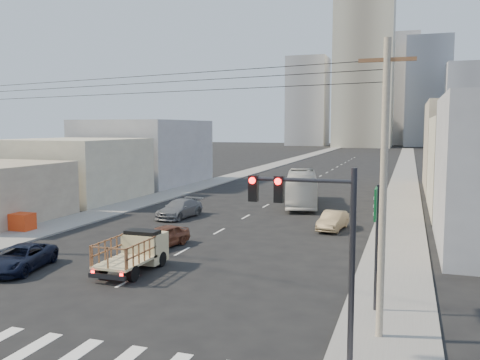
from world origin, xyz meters
The scene contains 22 objects.
ground centered at (0.00, 0.00, 0.00)m, with size 420.00×420.00×0.00m, color black.
sidewalk_left centered at (-11.75, 70.00, 0.06)m, with size 3.50×180.00×0.12m, color gray.
sidewalk_right centered at (11.75, 70.00, 0.06)m, with size 3.50×180.00×0.12m, color gray.
lane_dashes centered at (0.00, 53.00, 0.01)m, with size 0.15×104.00×0.01m.
flatbed_pickup centered at (-0.56, 3.62, 1.09)m, with size 1.95×4.41×1.90m.
navy_pickup centered at (-6.05, 1.92, 0.62)m, with size 2.06×4.47×1.24m, color black.
city_bus centered at (2.94, 27.67, 1.56)m, with size 2.61×11.17×3.11m, color beige.
sedan_brown centered at (-1.52, 8.62, 0.65)m, with size 1.54×3.82×1.30m, color brown.
sedan_tan centered at (7.36, 17.01, 0.65)m, with size 1.38×3.95×1.30m, color #907854.
sedan_grey centered at (-4.88, 18.01, 0.71)m, with size 1.99×4.89×1.42m, color slate.
traffic_signal centered at (9.77, -3.51, 4.08)m, with size 3.23×0.35×6.00m.
green_sign centered at (11.16, 1.50, 3.74)m, with size 0.18×1.60×5.00m.
utility_pole centered at (11.50, -1.00, 5.19)m, with size 1.80×0.24×10.00m.
overhead_wires centered at (0.00, 1.50, 8.97)m, with size 23.01×5.02×0.72m.
crate_stack centered at (-13.00, 9.66, 0.69)m, with size 1.80×1.20×1.14m.
bldg_left_mid centered at (-19.00, 24.00, 3.00)m, with size 11.00×12.00×6.00m, color #B1AA8F.
bldg_left_far centered at (-19.50, 39.00, 4.00)m, with size 12.00×16.00×8.00m, color #97979A.
high_rise_tower centered at (-4.00, 170.00, 30.00)m, with size 20.00×20.00×60.00m, color gray.
midrise_ne centered at (18.00, 185.00, 20.00)m, with size 16.00×16.00×40.00m, color gray.
midrise_nw centered at (-26.00, 180.00, 17.00)m, with size 15.00×15.00×34.00m, color gray.
midrise_back centered at (6.00, 200.00, 22.00)m, with size 18.00×18.00×44.00m, color #97979A.
midrise_east centered at (30.00, 165.00, 14.00)m, with size 14.00×14.00×28.00m, color gray.
Camera 1 is at (12.27, -18.17, 7.15)m, focal length 38.00 mm.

